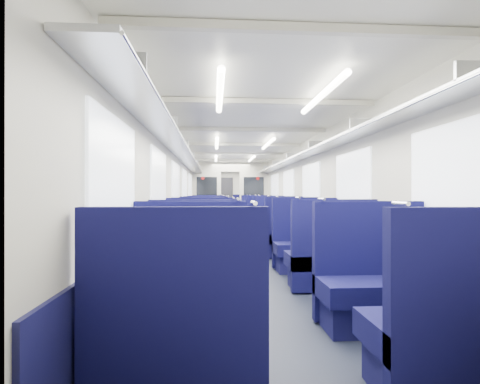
{
  "coord_description": "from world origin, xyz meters",
  "views": [
    {
      "loc": [
        -0.61,
        -10.46,
        1.21
      ],
      "look_at": [
        0.21,
        1.35,
        1.23
      ],
      "focal_mm": 27.91,
      "sensor_mm": 36.0,
      "label": 1
    }
  ],
  "objects_px": {
    "seat_9": "(291,238)",
    "seat_20": "(208,215)",
    "seat_5": "(330,261)",
    "seat_26": "(209,210)",
    "seat_10": "(204,233)",
    "seat_19": "(257,218)",
    "bulkhead": "(230,192)",
    "seat_22": "(209,213)",
    "seat_14": "(206,224)",
    "seat_15": "(267,224)",
    "seat_3": "(375,287)",
    "seat_2": "(190,288)",
    "seat_24": "(209,212)",
    "seat_0": "(177,336)",
    "seat_4": "(195,265)",
    "seat_23": "(248,213)",
    "seat_8": "(202,240)",
    "seat_6": "(200,249)",
    "seat_7": "(307,247)",
    "seat_18": "(207,218)",
    "seat_25": "(246,211)",
    "seat_13": "(273,227)",
    "seat_17": "(261,221)",
    "seat_12": "(205,227)",
    "seat_16": "(207,221)",
    "end_door": "(226,197)",
    "seat_11": "(281,232)",
    "seat_1": "(461,338)",
    "seat_21": "(251,214)"
  },
  "relations": [
    {
      "from": "seat_10",
      "to": "seat_14",
      "type": "relative_size",
      "value": 1.0
    },
    {
      "from": "seat_24",
      "to": "seat_13",
      "type": "bearing_deg",
      "value": -77.82
    },
    {
      "from": "bulkhead",
      "to": "seat_3",
      "type": "bearing_deg",
      "value": -85.55
    },
    {
      "from": "seat_4",
      "to": "seat_5",
      "type": "distance_m",
      "value": 1.66
    },
    {
      "from": "seat_4",
      "to": "seat_26",
      "type": "bearing_deg",
      "value": 90.0
    },
    {
      "from": "seat_19",
      "to": "seat_20",
      "type": "distance_m",
      "value": 2.67
    },
    {
      "from": "seat_23",
      "to": "seat_20",
      "type": "bearing_deg",
      "value": -144.04
    },
    {
      "from": "seat_12",
      "to": "seat_18",
      "type": "relative_size",
      "value": 1.0
    },
    {
      "from": "seat_23",
      "to": "seat_8",
      "type": "bearing_deg",
      "value": -100.39
    },
    {
      "from": "seat_4",
      "to": "seat_24",
      "type": "xyz_separation_m",
      "value": [
        0.0,
        12.36,
        0.0
      ]
    },
    {
      "from": "seat_22",
      "to": "seat_9",
      "type": "bearing_deg",
      "value": -79.44
    },
    {
      "from": "seat_12",
      "to": "seat_14",
      "type": "bearing_deg",
      "value": 90.0
    },
    {
      "from": "seat_4",
      "to": "seat_14",
      "type": "relative_size",
      "value": 1.0
    },
    {
      "from": "seat_10",
      "to": "seat_19",
      "type": "xyz_separation_m",
      "value": [
        1.66,
        4.44,
        0.0
      ]
    },
    {
      "from": "seat_16",
      "to": "seat_8",
      "type": "bearing_deg",
      "value": -90.0
    },
    {
      "from": "seat_0",
      "to": "seat_3",
      "type": "relative_size",
      "value": 1.0
    },
    {
      "from": "seat_2",
      "to": "seat_18",
      "type": "bearing_deg",
      "value": 90.0
    },
    {
      "from": "seat_8",
      "to": "seat_25",
      "type": "xyz_separation_m",
      "value": [
        1.66,
        10.31,
        0.0
      ]
    },
    {
      "from": "seat_13",
      "to": "seat_17",
      "type": "bearing_deg",
      "value": 90.0
    },
    {
      "from": "seat_18",
      "to": "seat_20",
      "type": "relative_size",
      "value": 1.0
    },
    {
      "from": "seat_19",
      "to": "seat_23",
      "type": "xyz_separation_m",
      "value": [
        0.0,
        3.29,
        0.0
      ]
    },
    {
      "from": "seat_11",
      "to": "end_door",
      "type": "bearing_deg",
      "value": 94.16
    },
    {
      "from": "seat_16",
      "to": "seat_21",
      "type": "xyz_separation_m",
      "value": [
        1.66,
        3.19,
        0.0
      ]
    },
    {
      "from": "seat_2",
      "to": "seat_24",
      "type": "xyz_separation_m",
      "value": [
        0.0,
        13.41,
        0.0
      ]
    },
    {
      "from": "seat_10",
      "to": "seat_19",
      "type": "distance_m",
      "value": 4.74
    },
    {
      "from": "seat_11",
      "to": "seat_1",
      "type": "bearing_deg",
      "value": -90.0
    },
    {
      "from": "seat_12",
      "to": "seat_24",
      "type": "relative_size",
      "value": 1.0
    },
    {
      "from": "seat_0",
      "to": "seat_17",
      "type": "xyz_separation_m",
      "value": [
        1.66,
        9.14,
        0.0
      ]
    },
    {
      "from": "end_door",
      "to": "seat_13",
      "type": "bearing_deg",
      "value": -85.4
    },
    {
      "from": "seat_2",
      "to": "seat_24",
      "type": "relative_size",
      "value": 1.0
    },
    {
      "from": "seat_0",
      "to": "seat_20",
      "type": "distance_m",
      "value": 12.29
    },
    {
      "from": "end_door",
      "to": "seat_3",
      "type": "bearing_deg",
      "value": -87.06
    },
    {
      "from": "seat_9",
      "to": "seat_20",
      "type": "bearing_deg",
      "value": 102.27
    },
    {
      "from": "seat_19",
      "to": "seat_25",
      "type": "distance_m",
      "value": 4.56
    },
    {
      "from": "seat_14",
      "to": "seat_19",
      "type": "height_order",
      "value": "same"
    },
    {
      "from": "seat_24",
      "to": "seat_2",
      "type": "bearing_deg",
      "value": -90.0
    },
    {
      "from": "seat_0",
      "to": "seat_26",
      "type": "relative_size",
      "value": 1.0
    },
    {
      "from": "seat_5",
      "to": "seat_26",
      "type": "height_order",
      "value": "same"
    },
    {
      "from": "seat_6",
      "to": "seat_7",
      "type": "distance_m",
      "value": 1.66
    },
    {
      "from": "seat_22",
      "to": "seat_25",
      "type": "relative_size",
      "value": 1.0
    },
    {
      "from": "bulkhead",
      "to": "seat_22",
      "type": "relative_size",
      "value": 2.41
    },
    {
      "from": "seat_7",
      "to": "seat_9",
      "type": "xyz_separation_m",
      "value": [
        0.0,
        1.17,
        0.0
      ]
    },
    {
      "from": "seat_4",
      "to": "seat_15",
      "type": "distance_m",
      "value": 5.95
    },
    {
      "from": "seat_16",
      "to": "end_door",
      "type": "bearing_deg",
      "value": 84.06
    },
    {
      "from": "seat_3",
      "to": "seat_4",
      "type": "bearing_deg",
      "value": 145.04
    },
    {
      "from": "seat_6",
      "to": "seat_15",
      "type": "relative_size",
      "value": 1.0
    },
    {
      "from": "seat_2",
      "to": "seat_10",
      "type": "height_order",
      "value": "same"
    },
    {
      "from": "seat_4",
      "to": "seat_20",
      "type": "bearing_deg",
      "value": 90.0
    },
    {
      "from": "seat_14",
      "to": "seat_15",
      "type": "distance_m",
      "value": 1.66
    },
    {
      "from": "seat_3",
      "to": "seat_9",
      "type": "relative_size",
      "value": 1.0
    }
  ]
}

